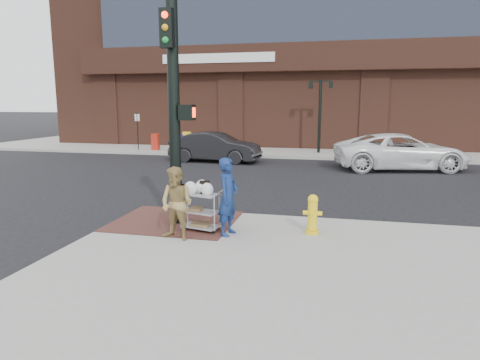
% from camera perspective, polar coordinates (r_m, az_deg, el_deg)
% --- Properties ---
extents(ground, '(220.00, 220.00, 0.00)m').
position_cam_1_polar(ground, '(9.30, -7.27, -8.05)').
color(ground, black).
rests_on(ground, ground).
extents(sidewalk_far, '(65.00, 36.00, 0.15)m').
position_cam_1_polar(sidewalk_far, '(41.44, 26.28, 5.30)').
color(sidewalk_far, gray).
rests_on(sidewalk_far, ground).
extents(brick_curb_ramp, '(2.80, 2.40, 0.01)m').
position_cam_1_polar(brick_curb_ramp, '(10.27, -8.69, -5.41)').
color(brick_curb_ramp, '#4C2C24').
rests_on(brick_curb_ramp, sidewalk_near).
extents(lamp_post, '(1.32, 0.22, 4.00)m').
position_cam_1_polar(lamp_post, '(24.29, 10.61, 9.41)').
color(lamp_post, black).
rests_on(lamp_post, sidewalk_far).
extents(parking_sign, '(0.05, 0.05, 2.20)m').
position_cam_1_polar(parking_sign, '(26.06, -13.48, 6.34)').
color(parking_sign, black).
rests_on(parking_sign, sidewalk_far).
extents(traffic_signal_pole, '(0.61, 0.51, 5.00)m').
position_cam_1_polar(traffic_signal_pole, '(9.73, -8.72, 9.68)').
color(traffic_signal_pole, black).
rests_on(traffic_signal_pole, sidewalk_near).
extents(woman_blue, '(0.50, 0.66, 1.64)m').
position_cam_1_polar(woman_blue, '(8.96, -1.59, -2.24)').
color(woman_blue, navy).
rests_on(woman_blue, sidewalk_near).
extents(pedestrian_tan, '(0.84, 0.72, 1.50)m').
position_cam_1_polar(pedestrian_tan, '(8.76, -8.44, -3.13)').
color(pedestrian_tan, '#9D824A').
rests_on(pedestrian_tan, sidewalk_near).
extents(sedan_dark, '(4.60, 1.91, 1.48)m').
position_cam_1_polar(sedan_dark, '(21.33, -3.32, 4.41)').
color(sedan_dark, black).
rests_on(sedan_dark, ground).
extents(minivan_white, '(6.11, 3.73, 1.58)m').
position_cam_1_polar(minivan_white, '(20.08, 20.65, 3.55)').
color(minivan_white, white).
rests_on(minivan_white, ground).
extents(utility_cart, '(0.88, 0.62, 1.11)m').
position_cam_1_polar(utility_cart, '(9.36, -5.30, -3.74)').
color(utility_cart, '#97979C').
rests_on(utility_cart, sidewalk_near).
extents(fire_hydrant, '(0.40, 0.28, 0.86)m').
position_cam_1_polar(fire_hydrant, '(9.23, 9.65, -4.46)').
color(fire_hydrant, yellow).
rests_on(fire_hydrant, sidewalk_near).
extents(newsbox_red, '(0.42, 0.38, 0.97)m').
position_cam_1_polar(newsbox_red, '(25.81, -11.20, 5.02)').
color(newsbox_red, '#A92213').
rests_on(newsbox_red, sidewalk_far).
extents(newsbox_yellow, '(0.52, 0.49, 1.07)m').
position_cam_1_polar(newsbox_yellow, '(25.46, -7.08, 5.19)').
color(newsbox_yellow, yellow).
rests_on(newsbox_yellow, sidewalk_far).
extents(newsbox_blue, '(0.47, 0.44, 0.94)m').
position_cam_1_polar(newsbox_blue, '(24.95, -8.16, 4.91)').
color(newsbox_blue, '#181BA0').
rests_on(newsbox_blue, sidewalk_far).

